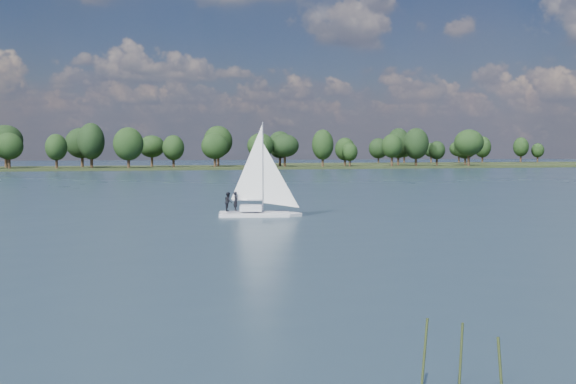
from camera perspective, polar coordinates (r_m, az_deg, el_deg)
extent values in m
plane|color=#233342|center=(119.89, -5.52, 0.74)|extent=(700.00, 700.00, 0.00)
cube|color=black|center=(230.93, -10.38, 2.05)|extent=(660.00, 40.00, 1.50)
cube|color=black|center=(331.63, 17.51, 2.39)|extent=(220.00, 30.00, 1.40)
cube|color=silver|center=(58.74, -2.83, -2.20)|extent=(7.11, 3.41, 0.81)
cube|color=silver|center=(58.66, -2.84, -1.41)|extent=(2.24, 1.63, 0.50)
cylinder|color=silver|center=(58.46, -2.85, 2.28)|extent=(0.12, 0.12, 8.07)
imported|color=black|center=(58.71, -4.66, -0.82)|extent=(0.60, 0.74, 1.74)
imported|color=black|center=(58.08, -5.32, -0.87)|extent=(0.80, 0.95, 1.74)
cylinder|color=#283316|center=(15.47, 14.98, -15.38)|extent=(3.20, 3.20, 1.93)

